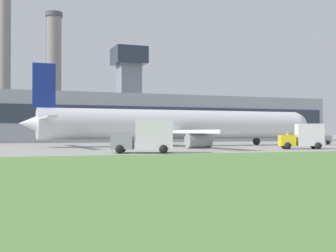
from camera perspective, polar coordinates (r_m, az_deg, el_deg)
The scene contains 9 objects.
ground_plane at distance 53.41m, azimuth -1.32°, elevation -2.57°, with size 400.00×400.00×0.00m, color #999691.
terminal_building at distance 85.56m, azimuth -8.72°, elevation 1.03°, with size 88.96×14.88×17.44m.
smokestack_left at distance 117.60m, azimuth -19.33°, elevation 9.58°, with size 3.34×3.34×45.16m.
smokestack_right at distance 116.30m, azimuth -13.74°, elevation 6.06°, with size 4.07×4.07×30.60m.
airplane at distance 56.91m, azimuth 0.93°, elevation 0.12°, with size 37.26×32.21×9.29m.
pushback_tug at distance 67.19m, azimuth 17.56°, elevation -1.49°, with size 4.22×2.55×1.76m.
baggage_truck at distance 37.67m, azimuth -2.58°, elevation -1.36°, with size 5.37×3.92×2.64m.
fuel_truck at distance 48.80m, azimuth 16.24°, elevation -1.29°, with size 4.61×3.53×2.53m.
ground_crew_person at distance 55.73m, azimuth 14.43°, elevation -1.55°, with size 0.55×0.55×1.76m.
Camera 1 is at (-17.93, -50.29, 1.67)m, focal length 50.00 mm.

